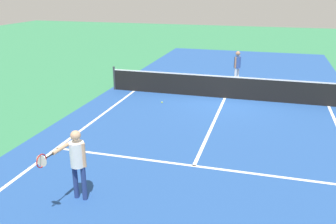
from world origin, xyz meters
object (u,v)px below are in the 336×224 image
player_near (77,158)px  player_far (237,64)px  net (225,87)px  tennis_ball_near_net (162,102)px

player_near → player_far: 11.47m
net → tennis_ball_near_net: size_ratio=154.82×
player_near → tennis_ball_near_net: 7.31m
player_near → player_far: bearing=78.2°
net → player_near: player_near is taller
player_far → tennis_ball_near_net: 4.85m
player_near → net: bearing=76.1°
net → player_far: size_ratio=6.45×
net → player_far: 2.65m
net → player_far: player_far is taller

